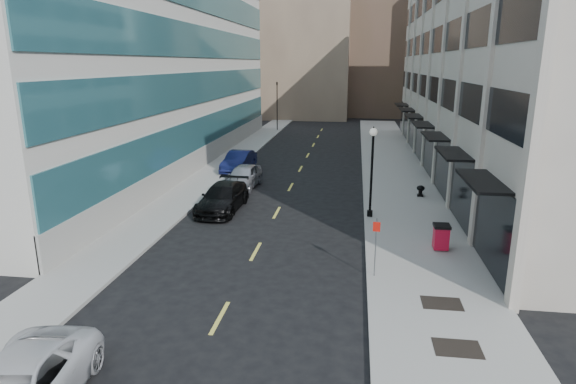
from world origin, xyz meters
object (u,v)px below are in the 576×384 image
(car_silver_sedan, at_px, (244,176))
(urn_planter, at_px, (421,190))
(car_blue_sedan, at_px, (239,161))
(sign_post, at_px, (376,239))
(car_black_pickup, at_px, (223,198))
(lamppost, at_px, (372,164))
(trash_bin, at_px, (441,236))
(traffic_signal, at_px, (277,85))

(car_silver_sedan, xyz_separation_m, urn_planter, (11.80, -1.10, -0.22))
(car_blue_sedan, xyz_separation_m, sign_post, (10.08, -18.70, 0.91))
(car_black_pickup, relative_size, lamppost, 1.07)
(car_silver_sedan, xyz_separation_m, trash_bin, (11.57, -10.28, -0.01))
(traffic_signal, distance_m, trash_bin, 41.60)
(traffic_signal, height_order, car_black_pickup, traffic_signal)
(car_silver_sedan, bearing_deg, urn_planter, -2.20)
(trash_bin, relative_size, urn_planter, 1.68)
(traffic_signal, height_order, car_silver_sedan, traffic_signal)
(trash_bin, bearing_deg, car_blue_sedan, 130.31)
(car_blue_sedan, distance_m, urn_planter, 14.76)
(car_blue_sedan, xyz_separation_m, urn_planter, (13.38, -6.22, -0.22))
(traffic_signal, height_order, urn_planter, traffic_signal)
(car_silver_sedan, xyz_separation_m, lamppost, (8.50, -5.78, 2.29))
(lamppost, bearing_deg, car_blue_sedan, 132.75)
(lamppost, distance_m, sign_post, 7.92)
(lamppost, height_order, sign_post, lamppost)
(traffic_signal, xyz_separation_m, lamppost, (10.80, -34.41, -2.62))
(car_silver_sedan, bearing_deg, traffic_signal, 97.72)
(car_black_pickup, bearing_deg, car_silver_sedan, 91.82)
(traffic_signal, height_order, trash_bin, traffic_signal)
(traffic_signal, relative_size, urn_planter, 9.95)
(car_black_pickup, xyz_separation_m, car_silver_sedan, (0.00, 5.37, 0.02))
(lamppost, bearing_deg, car_silver_sedan, 145.79)
(trash_bin, bearing_deg, traffic_signal, 109.44)
(traffic_signal, height_order, car_blue_sedan, traffic_signal)
(traffic_signal, relative_size, car_silver_sedan, 1.49)
(traffic_signal, bearing_deg, sign_post, -75.65)
(car_black_pickup, bearing_deg, urn_planter, 21.71)
(sign_post, distance_m, urn_planter, 12.96)
(urn_planter, bearing_deg, car_silver_sedan, 174.67)
(car_black_pickup, height_order, car_blue_sedan, car_blue_sedan)
(car_silver_sedan, relative_size, sign_post, 1.93)
(sign_post, xyz_separation_m, urn_planter, (3.30, 12.48, -1.14))
(car_black_pickup, relative_size, trash_bin, 4.52)
(urn_planter, bearing_deg, trash_bin, -91.41)
(car_silver_sedan, height_order, lamppost, lamppost)
(car_blue_sedan, bearing_deg, sign_post, -57.59)
(car_black_pickup, xyz_separation_m, car_blue_sedan, (-1.58, 10.49, 0.02))
(traffic_signal, xyz_separation_m, trash_bin, (13.87, -38.91, -4.93))
(car_black_pickup, distance_m, trash_bin, 12.57)
(lamppost, bearing_deg, urn_planter, 54.80)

